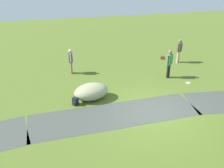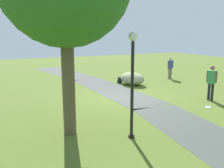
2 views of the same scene
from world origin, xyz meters
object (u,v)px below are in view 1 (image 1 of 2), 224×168
woman_with_handbag (179,49)px  passerby_on_path (169,62)px  handbag_on_grass (163,57)px  backpack_by_boulder (75,101)px  man_near_boulder (71,60)px  lawn_boulder (91,92)px  frisbee_on_grass (188,83)px

woman_with_handbag → passerby_on_path: size_ratio=0.95×
handbag_on_grass → backpack_by_boulder: 8.73m
man_near_boulder → passerby_on_path: size_ratio=0.92×
lawn_boulder → passerby_on_path: (-5.11, -1.52, 0.63)m
man_near_boulder → backpack_by_boulder: man_near_boulder is taller
lawn_boulder → man_near_boulder: bearing=-80.0°
lawn_boulder → passerby_on_path: passerby_on_path is taller
woman_with_handbag → backpack_by_boulder: bearing=28.2°
lawn_boulder → woman_with_handbag: 7.96m
lawn_boulder → handbag_on_grass: (-6.18, -4.65, -0.27)m
woman_with_handbag → man_near_boulder: woman_with_handbag is taller
woman_with_handbag → passerby_on_path: (1.87, 2.27, 0.05)m
man_near_boulder → passerby_on_path: passerby_on_path is taller
lawn_boulder → woman_with_handbag: woman_with_handbag is taller
man_near_boulder → handbag_on_grass: bearing=-171.8°
woman_with_handbag → man_near_boulder: (7.63, 0.12, -0.05)m
man_near_boulder → passerby_on_path: bearing=159.6°
lawn_boulder → man_near_boulder: 3.76m
passerby_on_path → backpack_by_boulder: passerby_on_path is taller
handbag_on_grass → backpack_by_boulder: backpack_by_boulder is taller
woman_with_handbag → frisbee_on_grass: (1.03, 3.31, -0.98)m
woman_with_handbag → man_near_boulder: bearing=0.9°
man_near_boulder → handbag_on_grass: man_near_boulder is taller
woman_with_handbag → handbag_on_grass: (0.80, -0.86, -0.85)m
lawn_boulder → frisbee_on_grass: lawn_boulder is taller
lawn_boulder → handbag_on_grass: bearing=-143.0°
lawn_boulder → backpack_by_boulder: (0.90, 0.44, -0.22)m
frisbee_on_grass → handbag_on_grass: bearing=-93.2°
woman_with_handbag → backpack_by_boulder: size_ratio=4.25×
lawn_boulder → woman_with_handbag: (-6.98, -3.79, 0.57)m
woman_with_handbag → passerby_on_path: bearing=50.5°
passerby_on_path → handbag_on_grass: (-1.07, -3.13, -0.90)m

